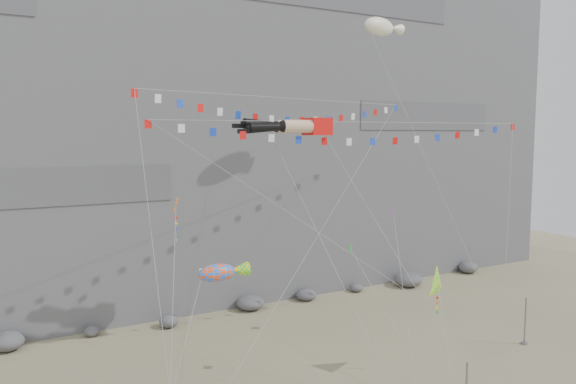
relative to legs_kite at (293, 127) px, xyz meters
name	(u,v)px	position (x,y,z in m)	size (l,w,h in m)	color
ground	(362,380)	(1.46, -6.63, -16.61)	(120.00, 120.00, 0.00)	gray
cliff	(190,53)	(1.46, 25.37, 8.39)	(80.00, 28.00, 50.00)	slate
talus_boulders	(250,303)	(1.46, 10.37, -16.01)	(60.00, 3.00, 1.20)	#5E5E63
anchor_pole_right	(525,321)	(16.16, -7.65, -14.76)	(0.12, 0.12, 3.69)	slate
legs_kite	(293,127)	(0.00, 0.00, 0.00)	(8.48, 17.25, 22.80)	red
flag_banner_upper	(294,99)	(1.79, 2.89, 2.18)	(27.35, 17.09, 26.89)	red
flag_banner_lower	(361,122)	(5.46, -0.85, 0.35)	(31.81, 8.17, 19.93)	red
harlequin_kite	(176,206)	(-10.50, -5.43, -4.47)	(3.26, 6.26, 13.52)	red
fish_windsock	(217,273)	(-8.71, -6.85, -8.14)	(6.59, 3.98, 10.27)	#FF460D
delta_kite	(438,284)	(6.32, -8.35, -10.40)	(5.64, 7.05, 9.77)	yellow
blimp_windsock	(379,27)	(9.98, 2.93, 8.32)	(6.82, 12.16, 27.49)	#FAF4CD
small_kite_a	(272,136)	(-1.02, 1.32, -0.65)	(1.37, 15.96, 22.52)	orange
small_kite_b	(394,215)	(8.28, -1.40, -6.84)	(7.00, 10.74, 15.39)	purple
small_kite_c	(351,250)	(0.97, -5.99, -8.02)	(1.79, 8.83, 11.89)	green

